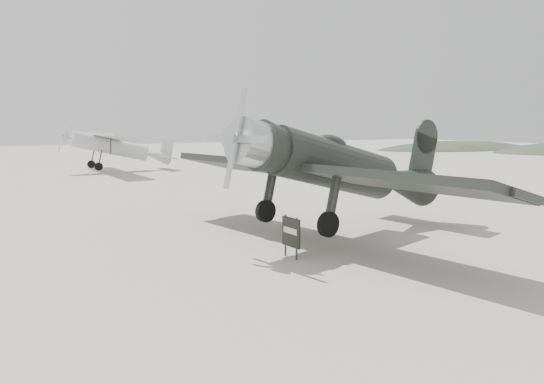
{
  "coord_description": "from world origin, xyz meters",
  "views": [
    {
      "loc": [
        -7.46,
        -14.1,
        3.6
      ],
      "look_at": [
        -0.04,
        0.22,
        1.5
      ],
      "focal_mm": 35.0,
      "sensor_mm": 36.0,
      "label": 1
    }
  ],
  "objects": [
    {
      "name": "ground",
      "position": [
        0.0,
        0.0,
        0.0
      ],
      "size": [
        160.0,
        160.0,
        0.0
      ],
      "primitive_type": "plane",
      "color": "gray",
      "rests_on": "ground"
    },
    {
      "name": "hill_northeast",
      "position": [
        50.0,
        40.0,
        0.0
      ],
      "size": [
        32.0,
        16.0,
        5.2
      ],
      "primitive_type": "ellipsoid",
      "color": "#303C2C",
      "rests_on": "ground"
    },
    {
      "name": "lowwing_monoplane",
      "position": [
        2.23,
        -0.23,
        2.18
      ],
      "size": [
        9.24,
        12.84,
        4.12
      ],
      "rotation": [
        0.0,
        0.24,
        0.19
      ],
      "color": "black",
      "rests_on": "ground"
    },
    {
      "name": "highwing_monoplane",
      "position": [
        0.36,
        26.48,
        2.08
      ],
      "size": [
        8.32,
        11.73,
        3.33
      ],
      "rotation": [
        0.0,
        0.23,
        0.06
      ],
      "color": "#AEB1B3",
      "rests_on": "ground"
    },
    {
      "name": "sign_board",
      "position": [
        -0.62,
        -2.0,
        0.68
      ],
      "size": [
        0.12,
        0.79,
        1.15
      ],
      "rotation": [
        0.0,
        0.0,
        0.08
      ],
      "color": "#333333",
      "rests_on": "ground"
    }
  ]
}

